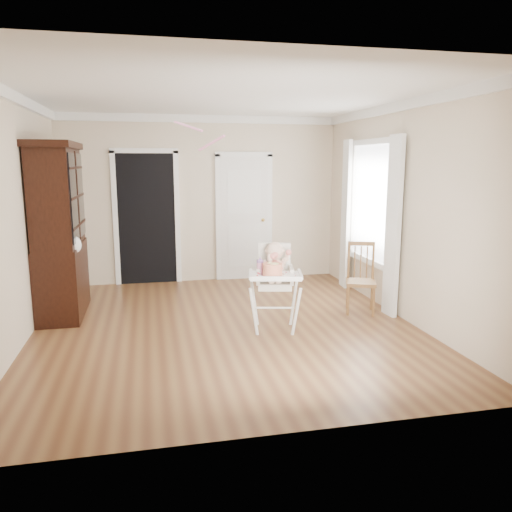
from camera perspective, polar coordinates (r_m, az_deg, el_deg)
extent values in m
plane|color=brown|center=(6.12, -3.42, -8.02)|extent=(5.00, 5.00, 0.00)
plane|color=white|center=(5.84, -3.73, 17.93)|extent=(5.00, 5.00, 0.00)
plane|color=beige|center=(8.30, -6.19, 6.40)|extent=(4.50, 0.00, 4.50)
plane|color=beige|center=(5.93, -25.65, 3.72)|extent=(0.00, 5.00, 5.00)
plane|color=beige|center=(6.55, 16.35, 4.91)|extent=(0.00, 5.00, 5.00)
cube|color=black|center=(8.27, -12.37, 4.11)|extent=(0.90, 0.03, 2.10)
cube|color=white|center=(8.28, -15.76, 3.96)|extent=(0.08, 0.05, 2.18)
cube|color=white|center=(8.27, -8.96, 4.23)|extent=(0.08, 0.05, 2.18)
cube|color=white|center=(8.21, -12.67, 11.68)|extent=(1.06, 0.05, 0.08)
cube|color=white|center=(8.41, -1.37, 4.28)|extent=(0.80, 0.05, 2.05)
cube|color=white|center=(8.34, -4.35, 4.21)|extent=(0.08, 0.05, 2.13)
cube|color=white|center=(8.51, 1.55, 4.36)|extent=(0.08, 0.05, 2.13)
sphere|color=gold|center=(8.44, 0.82, 4.14)|extent=(0.06, 0.06, 0.06)
cube|color=white|center=(7.25, 13.22, 5.97)|extent=(0.02, 1.20, 1.60)
cube|color=white|center=(7.23, 13.36, 12.62)|extent=(0.06, 1.36, 0.08)
cube|color=white|center=(6.55, 15.40, 3.19)|extent=(0.08, 0.28, 2.30)
cube|color=white|center=(7.95, 10.22, 4.66)|extent=(0.08, 0.28, 2.30)
cylinder|color=white|center=(5.70, -0.25, -6.48)|extent=(0.14, 0.11, 0.60)
cylinder|color=white|center=(5.72, 4.63, -6.47)|extent=(0.11, 0.14, 0.60)
cylinder|color=white|center=(6.13, -0.20, -5.26)|extent=(0.11, 0.14, 0.60)
cylinder|color=white|center=(6.14, 4.33, -5.25)|extent=(0.14, 0.11, 0.60)
cylinder|color=white|center=(5.87, 2.14, -5.94)|extent=(0.46, 0.12, 0.02)
cube|color=beige|center=(5.85, 2.15, -3.25)|extent=(0.45, 0.44, 0.08)
cube|color=beige|center=(5.82, 0.27, -2.09)|extent=(0.11, 0.34, 0.18)
cube|color=beige|center=(5.83, 4.03, -2.09)|extent=(0.11, 0.34, 0.18)
cube|color=beige|center=(5.96, 2.11, -0.60)|extent=(0.39, 0.14, 0.44)
cube|color=white|center=(5.57, 2.23, -2.29)|extent=(0.64, 0.52, 0.03)
cube|color=white|center=(5.38, 2.30, -2.55)|extent=(0.56, 0.15, 0.04)
ellipsoid|color=beige|center=(5.84, 2.15, -1.68)|extent=(0.27, 0.23, 0.29)
sphere|color=beige|center=(5.79, 2.16, 0.62)|extent=(0.24, 0.24, 0.20)
sphere|color=red|center=(5.77, 2.17, -1.21)|extent=(0.15, 0.15, 0.15)
sphere|color=red|center=(5.72, 1.93, -0.01)|extent=(0.07, 0.07, 0.07)
sphere|color=red|center=(5.72, 3.75, 0.42)|extent=(0.07, 0.07, 0.07)
cylinder|color=silver|center=(5.57, 1.89, -2.11)|extent=(0.28, 0.28, 0.01)
cylinder|color=red|center=(5.55, 1.89, -1.47)|extent=(0.22, 0.22, 0.12)
cylinder|color=#F2E08C|center=(5.52, 2.11, -0.96)|extent=(0.10, 0.10, 0.02)
cylinder|color=pink|center=(5.68, 0.46, -1.29)|extent=(0.07, 0.07, 0.11)
cylinder|color=#865B9F|center=(5.67, 0.46, -0.58)|extent=(0.08, 0.08, 0.03)
cone|color=#865B9F|center=(5.66, 0.46, -0.23)|extent=(0.02, 0.02, 0.04)
cube|color=black|center=(6.93, -21.21, -2.55)|extent=(0.51, 1.23, 0.92)
cube|color=black|center=(6.78, -21.82, 6.31)|extent=(0.47, 1.23, 1.23)
cube|color=black|center=(6.44, -20.10, 6.24)|extent=(0.02, 0.53, 1.07)
cube|color=black|center=(7.05, -19.44, 6.61)|extent=(0.02, 0.53, 1.07)
cube|color=black|center=(6.77, -22.20, 11.66)|extent=(0.55, 1.31, 0.08)
ellipsoid|color=white|center=(6.46, -20.20, 1.21)|extent=(0.20, 0.16, 0.22)
cube|color=brown|center=(6.70, 11.89, -3.00)|extent=(0.49, 0.49, 0.04)
cylinder|color=brown|center=(6.58, 10.49, -5.00)|extent=(0.03, 0.03, 0.40)
cylinder|color=brown|center=(6.60, 13.29, -5.06)|extent=(0.03, 0.03, 0.40)
cylinder|color=brown|center=(6.89, 10.41, -4.28)|extent=(0.03, 0.03, 0.40)
cylinder|color=brown|center=(6.91, 13.09, -4.35)|extent=(0.03, 0.03, 0.40)
cylinder|color=brown|center=(6.80, 10.54, -0.50)|extent=(0.03, 0.03, 0.52)
cylinder|color=brown|center=(6.82, 13.25, -0.58)|extent=(0.03, 0.03, 0.52)
cube|color=brown|center=(6.77, 11.97, 1.40)|extent=(0.33, 0.15, 0.05)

